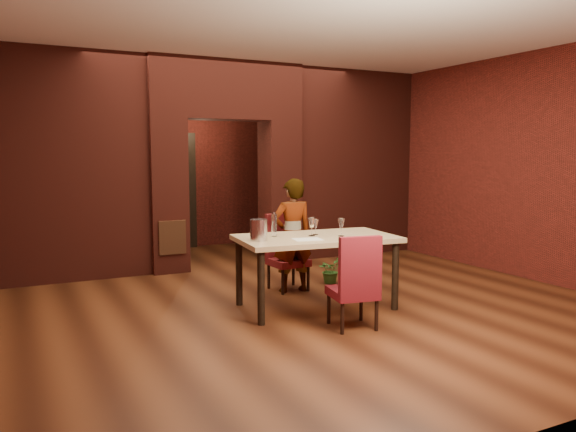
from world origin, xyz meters
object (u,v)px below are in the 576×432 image
(wine_glass_a, at_px, (312,227))
(chair_far, at_px, (288,252))
(wine_glass_b, at_px, (315,227))
(wine_bucket, at_px, (259,230))
(chair_near, at_px, (352,281))
(potted_plant, at_px, (330,270))
(water_bottle, at_px, (274,224))
(wine_glass_c, at_px, (341,227))
(dining_table, at_px, (316,272))
(person_seated, at_px, (292,235))

(wine_glass_a, bearing_deg, chair_far, 81.21)
(wine_glass_b, bearing_deg, wine_bucket, -172.46)
(chair_near, relative_size, potted_plant, 2.62)
(chair_near, bearing_deg, water_bottle, -58.80)
(chair_far, distance_m, wine_glass_a, 0.98)
(water_bottle, bearing_deg, potted_plant, 32.39)
(chair_far, distance_m, wine_glass_c, 1.14)
(chair_near, height_order, wine_bucket, wine_bucket)
(chair_far, bearing_deg, wine_glass_a, -102.12)
(wine_bucket, height_order, water_bottle, water_bottle)
(wine_glass_b, bearing_deg, chair_far, 86.30)
(chair_far, distance_m, chair_near, 1.72)
(wine_glass_b, height_order, wine_bucket, wine_bucket)
(wine_glass_a, height_order, wine_glass_c, wine_glass_a)
(wine_glass_a, height_order, water_bottle, water_bottle)
(wine_glass_b, xyz_separation_m, wine_glass_c, (0.21, -0.23, 0.01))
(dining_table, bearing_deg, water_bottle, 160.77)
(wine_glass_c, height_order, wine_bucket, wine_bucket)
(chair_far, xyz_separation_m, wine_bucket, (-0.82, -0.91, 0.46))
(chair_near, relative_size, person_seated, 0.66)
(wine_glass_a, xyz_separation_m, water_bottle, (-0.40, 0.17, 0.03))
(dining_table, distance_m, chair_near, 0.82)
(person_seated, relative_size, wine_glass_c, 7.15)
(wine_glass_b, bearing_deg, water_bottle, 166.76)
(potted_plant, bearing_deg, chair_far, -173.53)
(wine_bucket, bearing_deg, chair_near, -49.55)
(wine_glass_a, bearing_deg, wine_bucket, -176.10)
(chair_far, height_order, potted_plant, chair_far)
(chair_near, distance_m, potted_plant, 1.99)
(person_seated, xyz_separation_m, potted_plant, (0.68, 0.18, -0.55))
(wine_glass_a, relative_size, water_bottle, 0.76)
(chair_near, bearing_deg, person_seated, -85.16)
(chair_far, relative_size, wine_bucket, 4.25)
(person_seated, xyz_separation_m, wine_glass_b, (-0.06, -0.71, 0.20))
(person_seated, bearing_deg, chair_far, -79.79)
(dining_table, xyz_separation_m, chair_near, (-0.04, -0.82, 0.07))
(chair_near, xyz_separation_m, potted_plant, (0.82, 1.79, -0.30))
(chair_near, relative_size, wine_glass_a, 4.63)
(dining_table, distance_m, chair_far, 0.91)
(wine_glass_a, height_order, wine_bucket, wine_bucket)
(wine_glass_b, height_order, potted_plant, wine_glass_b)
(person_seated, distance_m, potted_plant, 0.89)
(dining_table, bearing_deg, wine_bucket, -173.39)
(wine_bucket, relative_size, water_bottle, 0.84)
(dining_table, distance_m, wine_bucket, 0.90)
(person_seated, xyz_separation_m, wine_bucket, (-0.83, -0.81, 0.22))
(chair_far, relative_size, wine_glass_c, 4.84)
(wine_glass_a, bearing_deg, wine_glass_c, -31.00)
(person_seated, bearing_deg, wine_glass_b, 89.88)
(dining_table, xyz_separation_m, wine_glass_c, (0.25, -0.14, 0.52))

